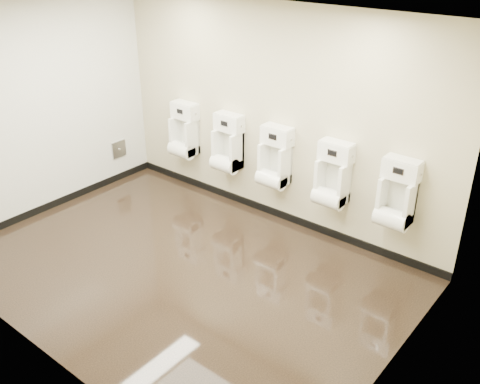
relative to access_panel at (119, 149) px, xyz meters
The scene contains 15 objects.
ground 2.80m from the access_panel, 25.81° to the right, with size 5.00×3.50×0.00m, color black.
ceiling 3.59m from the access_panel, 25.81° to the right, with size 5.00×3.50×0.00m, color white.
back_wall 2.70m from the access_panel, 12.50° to the left, with size 5.00×0.02×2.80m, color #C0B893.
front_wall 3.96m from the access_panel, 49.93° to the right, with size 5.00×0.02×2.80m, color #C0B893.
left_wall 1.50m from the access_panel, 90.87° to the right, with size 0.02×3.50×2.80m, color #C0B893.
right_wall 5.20m from the access_panel, 13.54° to the right, with size 0.02×3.50×2.80m, color #C0B893.
tile_overlay_left 1.50m from the access_panel, 90.63° to the right, with size 0.01×3.50×2.80m, color white.
skirting_back 2.58m from the access_panel, 12.23° to the left, with size 5.00×0.02×0.10m, color black.
skirting_left 1.28m from the access_panel, 90.30° to the right, with size 0.02×3.50×0.10m, color black.
access_panel is the anchor object (origin of this frame).
urinal_0 1.15m from the access_panel, 22.12° to the left, with size 0.42×0.32×0.78m.
urinal_1 1.91m from the access_panel, 12.64° to the left, with size 0.42×0.32×0.78m.
urinal_2 2.68m from the access_panel, ahead, with size 0.42×0.32×0.78m.
urinal_3 3.51m from the access_panel, ahead, with size 0.42×0.32×0.78m.
urinal_4 4.31m from the access_panel, ahead, with size 0.42×0.32×0.78m.
Camera 1 is at (3.74, -3.55, 3.55)m, focal length 40.00 mm.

